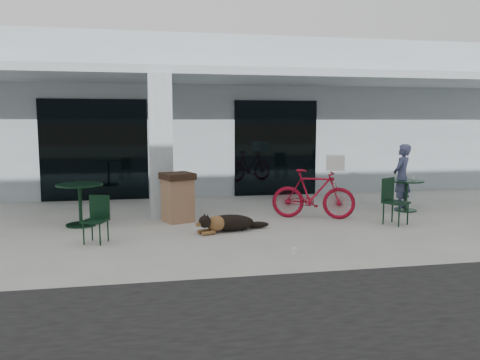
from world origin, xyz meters
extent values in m
plane|color=beige|center=(0.00, 0.00, 0.00)|extent=(80.00, 80.00, 0.00)
cube|color=silver|center=(0.00, 8.50, 2.25)|extent=(22.00, 7.00, 4.50)
cube|color=black|center=(-3.20, 4.98, 1.35)|extent=(2.80, 0.06, 2.70)
cube|color=black|center=(1.80, 4.98, 1.35)|extent=(2.40, 0.06, 2.70)
cube|color=silver|center=(-1.50, 2.30, 1.56)|extent=(0.50, 0.50, 3.12)
cube|color=silver|center=(0.00, 3.60, 3.21)|extent=(22.00, 2.80, 0.18)
imported|color=maroon|center=(1.74, 1.57, 0.54)|extent=(1.86, 1.11, 1.08)
cube|color=white|center=(2.16, 1.41, 1.23)|extent=(0.53, 0.61, 0.30)
cylinder|color=white|center=(0.50, -1.06, 0.05)|extent=(0.10, 0.10, 0.10)
imported|color=#464E77|center=(4.18, 2.20, 0.79)|extent=(0.68, 0.65, 1.58)
cylinder|color=white|center=(4.37, 2.03, 0.78)|extent=(0.09, 0.09, 0.10)
camera|label=1|loc=(-1.70, -8.00, 2.08)|focal=35.00mm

